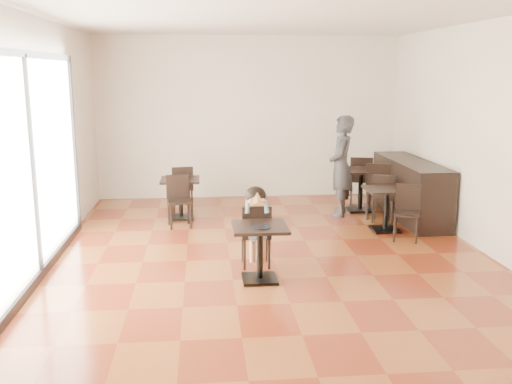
{
  "coord_description": "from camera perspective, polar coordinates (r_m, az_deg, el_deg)",
  "views": [
    {
      "loc": [
        -0.93,
        -7.39,
        2.5
      ],
      "look_at": [
        -0.26,
        -0.32,
        1.0
      ],
      "focal_mm": 40.0,
      "sensor_mm": 36.0,
      "label": 1
    }
  ],
  "objects": [
    {
      "name": "floor",
      "position": [
        7.85,
        1.66,
        -6.64
      ],
      "size": [
        6.0,
        8.0,
        0.01
      ],
      "primitive_type": "cube",
      "color": "brown",
      "rests_on": "ground"
    },
    {
      "name": "ceiling",
      "position": [
        7.48,
        1.82,
        17.29
      ],
      "size": [
        6.0,
        8.0,
        0.01
      ],
      "primitive_type": "cube",
      "color": "silver",
      "rests_on": "floor"
    },
    {
      "name": "wall_back",
      "position": [
        11.46,
        -0.76,
        7.43
      ],
      "size": [
        6.0,
        0.01,
        3.2
      ],
      "primitive_type": "cube",
      "color": "silver",
      "rests_on": "floor"
    },
    {
      "name": "wall_front",
      "position": [
        3.63,
        9.58,
        -2.62
      ],
      "size": [
        6.0,
        0.01,
        3.2
      ],
      "primitive_type": "cube",
      "color": "silver",
      "rests_on": "floor"
    },
    {
      "name": "wall_left",
      "position": [
        7.73,
        -21.0,
        4.45
      ],
      "size": [
        0.01,
        8.0,
        3.2
      ],
      "primitive_type": "cube",
      "color": "silver",
      "rests_on": "floor"
    },
    {
      "name": "wall_right",
      "position": [
        8.41,
        22.53,
        4.88
      ],
      "size": [
        0.01,
        8.0,
        3.2
      ],
      "primitive_type": "cube",
      "color": "silver",
      "rests_on": "floor"
    },
    {
      "name": "storefront_window",
      "position": [
        7.27,
        -21.68,
        2.38
      ],
      "size": [
        0.04,
        4.5,
        2.6
      ],
      "primitive_type": "cube",
      "color": "white",
      "rests_on": "floor"
    },
    {
      "name": "child_table",
      "position": [
        6.95,
        0.39,
        -6.13
      ],
      "size": [
        0.66,
        0.66,
        0.69
      ],
      "primitive_type": null,
      "color": "black",
      "rests_on": "floor"
    },
    {
      "name": "child_chair",
      "position": [
        7.45,
        -0.04,
        -4.31
      ],
      "size": [
        0.38,
        0.38,
        0.84
      ],
      "primitive_type": null,
      "rotation": [
        0.0,
        0.0,
        3.14
      ],
      "color": "black",
      "rests_on": "floor"
    },
    {
      "name": "child",
      "position": [
        7.42,
        -0.04,
        -3.51
      ],
      "size": [
        0.38,
        0.53,
        1.05
      ],
      "primitive_type": null,
      "color": "gray",
      "rests_on": "child_chair"
    },
    {
      "name": "plate",
      "position": [
        6.75,
        0.48,
        -3.53
      ],
      "size": [
        0.23,
        0.23,
        0.01
      ],
      "primitive_type": "cylinder",
      "color": "black",
      "rests_on": "child_table"
    },
    {
      "name": "pizza_slice",
      "position": [
        7.14,
        0.11,
        -0.94
      ],
      "size": [
        0.24,
        0.19,
        0.06
      ],
      "primitive_type": null,
      "color": "#D7C074",
      "rests_on": "child"
    },
    {
      "name": "adult_patron",
      "position": [
        10.09,
        8.52,
        2.58
      ],
      "size": [
        0.57,
        0.73,
        1.77
      ],
      "primitive_type": "imported",
      "rotation": [
        0.0,
        0.0,
        -1.83
      ],
      "color": "#343539",
      "rests_on": "floor"
    },
    {
      "name": "cafe_table_mid",
      "position": [
        9.33,
        12.86,
        -1.72
      ],
      "size": [
        0.86,
        0.86,
        0.69
      ],
      "primitive_type": null,
      "rotation": [
        0.0,
        0.0,
        -0.39
      ],
      "color": "black",
      "rests_on": "floor"
    },
    {
      "name": "cafe_table_left",
      "position": [
        9.94,
        -7.54,
        -0.66
      ],
      "size": [
        0.76,
        0.76,
        0.7
      ],
      "primitive_type": null,
      "rotation": [
        0.0,
        0.0,
        0.17
      ],
      "color": "black",
      "rests_on": "floor"
    },
    {
      "name": "cafe_table_back",
      "position": [
        10.58,
        10.4,
        0.21
      ],
      "size": [
        0.89,
        0.89,
        0.77
      ],
      "primitive_type": null,
      "rotation": [
        0.0,
        0.0,
        -0.26
      ],
      "color": "black",
      "rests_on": "floor"
    },
    {
      "name": "chair_mid_a",
      "position": [
        9.87,
        12.67,
        -0.56
      ],
      "size": [
        0.49,
        0.49,
        0.83
      ],
      "primitive_type": null,
      "rotation": [
        0.0,
        0.0,
        2.75
      ],
      "color": "black",
      "rests_on": "floor"
    },
    {
      "name": "chair_mid_b",
      "position": [
        8.86,
        14.84,
        -2.09
      ],
      "size": [
        0.49,
        0.49,
        0.83
      ],
      "primitive_type": null,
      "rotation": [
        0.0,
        0.0,
        -0.39
      ],
      "color": "black",
      "rests_on": "floor"
    },
    {
      "name": "chair_left_a",
      "position": [
        10.47,
        -7.44,
        0.37
      ],
      "size": [
        0.44,
        0.44,
        0.84
      ],
      "primitive_type": null,
      "rotation": [
        0.0,
        0.0,
        3.31
      ],
      "color": "black",
      "rests_on": "floor"
    },
    {
      "name": "chair_left_b",
      "position": [
        9.39,
        -7.66,
        -0.97
      ],
      "size": [
        0.44,
        0.44,
        0.84
      ],
      "primitive_type": null,
      "rotation": [
        0.0,
        0.0,
        0.17
      ],
      "color": "black",
      "rests_on": "floor"
    },
    {
      "name": "chair_back_a",
      "position": [
        11.13,
        10.43,
        1.19
      ],
      "size": [
        0.51,
        0.51,
        0.93
      ],
      "primitive_type": null,
      "rotation": [
        0.0,
        0.0,
        2.88
      ],
      "color": "black",
      "rests_on": "floor"
    },
    {
      "name": "chair_back_b",
      "position": [
        10.1,
        12.11,
        0.02
      ],
      "size": [
        0.51,
        0.51,
        0.93
      ],
      "primitive_type": null,
      "rotation": [
        0.0,
        0.0,
        -0.26
      ],
      "color": "black",
      "rests_on": "floor"
    },
    {
      "name": "service_counter",
      "position": [
        10.24,
        15.15,
        0.25
      ],
      "size": [
        0.6,
        2.4,
        1.0
      ],
      "primitive_type": "cube",
      "color": "black",
      "rests_on": "floor"
    }
  ]
}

